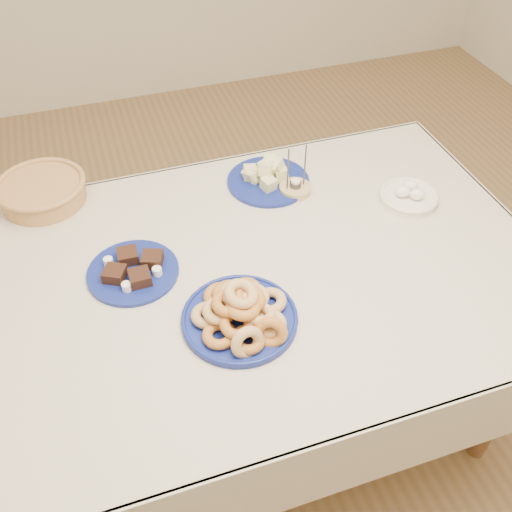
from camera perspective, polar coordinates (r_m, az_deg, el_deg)
name	(u,v)px	position (r m, az deg, el deg)	size (l,w,h in m)	color
ground	(252,410)	(2.21, -0.43, -15.17)	(5.00, 5.00, 0.00)	brown
dining_table	(251,295)	(1.68, -0.54, -3.91)	(1.71, 1.11, 0.75)	brown
donut_platter	(241,314)	(1.45, -1.53, -5.79)	(0.31, 0.31, 0.14)	navy
melon_plate	(267,177)	(1.90, 1.06, 7.92)	(0.32, 0.32, 0.10)	navy
brownie_plate	(133,270)	(1.62, -12.18, -1.41)	(0.33, 0.33, 0.05)	navy
wicker_basket	(42,190)	(1.94, -20.62, 6.16)	(0.36, 0.36, 0.07)	#9A6B3D
candle_holder	(295,188)	(1.87, 3.95, 6.79)	(0.11, 0.11, 0.17)	tan
egg_bowl	(409,196)	(1.89, 15.02, 5.81)	(0.24, 0.24, 0.06)	#F0E5D0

